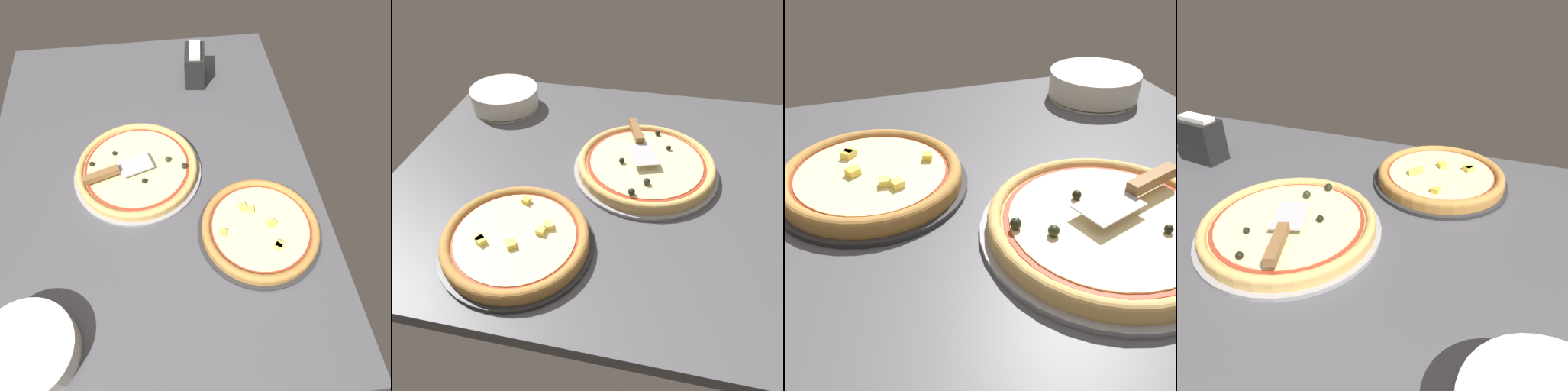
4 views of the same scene
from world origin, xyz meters
TOP-DOWN VIEW (x-y plane):
  - ground_plane at (0.00, 0.00)cm, footprint 140.85×103.45cm
  - pizza_pan_front at (0.89, -3.48)cm, footprint 40.33×40.33cm
  - pizza_front at (0.90, -3.47)cm, footprint 37.91×37.91cm
  - pizza_pan_back at (27.04, 30.09)cm, footprint 35.42×35.42cm
  - pizza_back at (27.04, 30.08)cm, footprint 33.29×33.29cm
  - serving_spatula at (4.33, -11.45)cm, footprint 10.89×21.59cm
  - plate_stack at (52.89, -30.70)cm, footprint 23.25×23.25cm

SIDE VIEW (x-z plane):
  - ground_plane at x=0.00cm, z-range -3.60..0.00cm
  - pizza_pan_front at x=0.89cm, z-range 0.00..1.00cm
  - pizza_pan_back at x=27.04cm, z-range 0.00..1.00cm
  - pizza_front at x=0.90cm, z-range 0.47..4.71cm
  - pizza_back at x=27.04cm, z-range 0.75..4.48cm
  - plate_stack at x=52.89cm, z-range 0.00..7.00cm
  - serving_spatula at x=4.33cm, z-range 5.02..7.02cm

